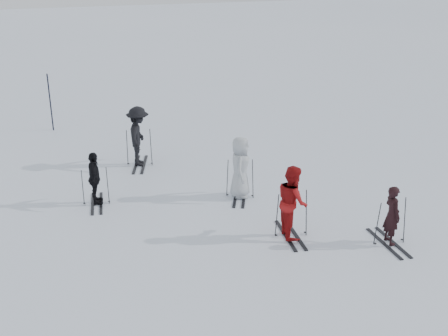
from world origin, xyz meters
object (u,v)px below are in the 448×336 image
skier_near_dark (392,216)px  skier_uphill_left (95,179)px  skier_red (292,202)px  skier_uphill_far (138,137)px  skier_grey (240,168)px  piste_marker (50,102)px

skier_near_dark → skier_uphill_left: 8.11m
skier_red → skier_uphill_far: skier_uphill_far is taller
skier_red → skier_grey: size_ratio=1.03×
skier_red → skier_uphill_left: size_ratio=1.22×
skier_red → skier_uphill_left: skier_red is taller
skier_uphill_left → skier_uphill_far: skier_uphill_far is taller
skier_near_dark → skier_red: (-2.15, 1.14, 0.18)m
skier_red → skier_uphill_far: 6.77m
skier_near_dark → skier_red: size_ratio=0.81×
skier_red → skier_uphill_far: (-2.74, 6.19, 0.06)m
skier_near_dark → skier_red: 2.44m
piste_marker → skier_uphill_far: bearing=-62.3°
skier_near_dark → skier_grey: bearing=36.7°
skier_grey → skier_uphill_left: skier_grey is taller
skier_near_dark → piste_marker: 14.40m
skier_near_dark → skier_red: bearing=64.9°
skier_near_dark → piste_marker: bearing=34.2°
skier_uphill_left → skier_grey: bearing=-94.5°
skier_uphill_far → skier_grey: bearing=-130.1°
skier_uphill_far → piste_marker: (-2.60, 4.96, 0.15)m
skier_uphill_left → piste_marker: 7.70m
skier_red → piste_marker: size_ratio=0.82×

